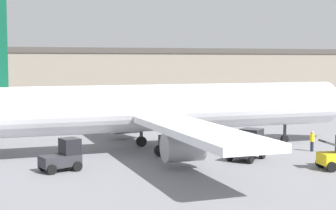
{
  "coord_description": "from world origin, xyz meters",
  "views": [
    {
      "loc": [
        -11.51,
        -40.79,
        7.36
      ],
      "look_at": [
        0.0,
        0.0,
        3.78
      ],
      "focal_mm": 55.0,
      "sensor_mm": 36.0,
      "label": 1
    }
  ],
  "objects_px": {
    "ground_crew_worker": "(312,140)",
    "baggage_tug": "(248,146)",
    "pushback_tug": "(63,156)",
    "airplane": "(157,108)"
  },
  "relations": [
    {
      "from": "ground_crew_worker",
      "to": "baggage_tug",
      "type": "xyz_separation_m",
      "value": [
        -6.54,
        -1.77,
        0.14
      ]
    },
    {
      "from": "airplane",
      "to": "pushback_tug",
      "type": "xyz_separation_m",
      "value": [
        -8.02,
        -5.76,
        -2.57
      ]
    },
    {
      "from": "airplane",
      "to": "baggage_tug",
      "type": "height_order",
      "value": "airplane"
    },
    {
      "from": "pushback_tug",
      "to": "ground_crew_worker",
      "type": "bearing_deg",
      "value": -13.67
    },
    {
      "from": "airplane",
      "to": "baggage_tug",
      "type": "xyz_separation_m",
      "value": [
        5.72,
        -5.43,
        -2.5
      ]
    },
    {
      "from": "airplane",
      "to": "pushback_tug",
      "type": "distance_m",
      "value": 10.2
    },
    {
      "from": "pushback_tug",
      "to": "airplane",
      "type": "bearing_deg",
      "value": 16.12
    },
    {
      "from": "airplane",
      "to": "ground_crew_worker",
      "type": "distance_m",
      "value": 13.06
    },
    {
      "from": "airplane",
      "to": "baggage_tug",
      "type": "bearing_deg",
      "value": -47.81
    },
    {
      "from": "ground_crew_worker",
      "to": "pushback_tug",
      "type": "relative_size",
      "value": 0.57
    }
  ]
}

